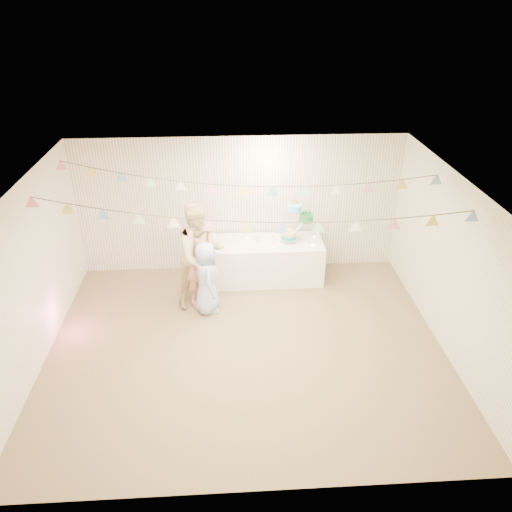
{
  "coord_description": "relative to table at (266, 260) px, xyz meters",
  "views": [
    {
      "loc": [
        -0.22,
        -6.07,
        4.9
      ],
      "look_at": [
        0.2,
        0.8,
        1.15
      ],
      "focal_mm": 35.0,
      "sensor_mm": 36.0,
      "label": 1
    }
  ],
  "objects": [
    {
      "name": "person_adult_a",
      "position": [
        -1.19,
        -0.69,
        0.53
      ],
      "size": [
        0.74,
        0.8,
        1.83
      ],
      "primitive_type": "imported",
      "rotation": [
        0.0,
        0.0,
        0.97
      ],
      "color": "tan",
      "rests_on": "floor"
    },
    {
      "name": "bunting_back",
      "position": [
        -0.47,
        -0.91,
        1.96
      ],
      "size": [
        5.6,
        1.1,
        0.4
      ],
      "primitive_type": null,
      "color": "pink",
      "rests_on": "ceiling"
    },
    {
      "name": "posy",
      "position": [
        -0.15,
        0.05,
        0.44
      ],
      "size": [
        0.12,
        0.12,
        0.14
      ],
      "primitive_type": null,
      "color": "white",
      "rests_on": "table"
    },
    {
      "name": "tealight_1",
      "position": [
        -0.35,
        0.18,
        0.4
      ],
      "size": [
        0.04,
        0.04,
        0.03
      ],
      "primitive_type": "cylinder",
      "color": "#FFD88C",
      "rests_on": "table"
    },
    {
      "name": "floor",
      "position": [
        -0.47,
        -2.01,
        -0.39
      ],
      "size": [
        6.0,
        6.0,
        0.0
      ],
      "primitive_type": "plane",
      "color": "brown",
      "rests_on": "ground"
    },
    {
      "name": "back_wall",
      "position": [
        -0.47,
        0.49,
        0.91
      ],
      "size": [
        6.0,
        6.0,
        0.0
      ],
      "primitive_type": "plane",
      "color": "white",
      "rests_on": "ground"
    },
    {
      "name": "cake_middle",
      "position": [
        0.73,
        0.14,
        0.72
      ],
      "size": [
        0.27,
        0.27,
        0.22
      ],
      "primitive_type": null,
      "color": "#1A7A33",
      "rests_on": "cake_stand"
    },
    {
      "name": "tealight_3",
      "position": [
        0.35,
        0.22,
        0.4
      ],
      "size": [
        0.04,
        0.04,
        0.03
      ],
      "primitive_type": "cylinder",
      "color": "#FFD88C",
      "rests_on": "table"
    },
    {
      "name": "front_wall",
      "position": [
        -0.47,
        -4.51,
        0.91
      ],
      "size": [
        6.0,
        6.0,
        0.0
      ],
      "primitive_type": "plane",
      "color": "white",
      "rests_on": "ground"
    },
    {
      "name": "platter",
      "position": [
        -0.49,
        -0.05,
        0.37
      ],
      "size": [
        0.32,
        0.32,
        0.02
      ],
      "primitive_type": "cylinder",
      "color": "white",
      "rests_on": "table"
    },
    {
      "name": "tealight_0",
      "position": [
        -0.8,
        -0.15,
        0.4
      ],
      "size": [
        0.04,
        0.04,
        0.03
      ],
      "primitive_type": "cylinder",
      "color": "#FFD88C",
      "rests_on": "table"
    },
    {
      "name": "cake_bottom",
      "position": [
        0.4,
        -0.01,
        0.45
      ],
      "size": [
        0.31,
        0.31,
        0.15
      ],
      "primitive_type": null,
      "color": "teal",
      "rests_on": "cake_stand"
    },
    {
      "name": "cake_stand",
      "position": [
        0.55,
        0.05,
        0.74
      ],
      "size": [
        0.66,
        0.39,
        0.74
      ],
      "primitive_type": null,
      "color": "silver",
      "rests_on": "table"
    },
    {
      "name": "left_wall",
      "position": [
        -3.47,
        -2.01,
        0.91
      ],
      "size": [
        5.0,
        5.0,
        0.0
      ],
      "primitive_type": "plane",
      "color": "white",
      "rests_on": "ground"
    },
    {
      "name": "cake_top_tier",
      "position": [
        0.49,
        0.02,
        0.99
      ],
      "size": [
        0.25,
        0.25,
        0.19
      ],
      "primitive_type": null,
      "color": "#4EDAF7",
      "rests_on": "cake_stand"
    },
    {
      "name": "right_wall",
      "position": [
        2.53,
        -2.01,
        0.91
      ],
      "size": [
        5.0,
        5.0,
        0.0
      ],
      "primitive_type": "plane",
      "color": "white",
      "rests_on": "ground"
    },
    {
      "name": "tealight_5",
      "position": [
        0.9,
        0.15,
        0.4
      ],
      "size": [
        0.04,
        0.04,
        0.03
      ],
      "primitive_type": "cylinder",
      "color": "#FFD88C",
      "rests_on": "table"
    },
    {
      "name": "person_child",
      "position": [
        -1.08,
        -0.98,
        0.25
      ],
      "size": [
        0.51,
        0.69,
        1.28
      ],
      "primitive_type": "imported",
      "rotation": [
        0.0,
        0.0,
        1.75
      ],
      "color": "#A6C0EC",
      "rests_on": "floor"
    },
    {
      "name": "person_adult_b",
      "position": [
        -1.17,
        -0.72,
        0.53
      ],
      "size": [
        1.12,
        1.06,
        1.83
      ],
      "primitive_type": "imported",
      "rotation": [
        0.0,
        0.0,
        0.56
      ],
      "color": "tan",
      "rests_on": "floor"
    },
    {
      "name": "tealight_2",
      "position": [
        0.1,
        -0.22,
        0.4
      ],
      "size": [
        0.04,
        0.04,
        0.03
      ],
      "primitive_type": "cylinder",
      "color": "#FFD88C",
      "rests_on": "table"
    },
    {
      "name": "bunting_front",
      "position": [
        -0.47,
        -2.21,
        1.93
      ],
      "size": [
        5.6,
        0.9,
        0.36
      ],
      "primitive_type": null,
      "color": "#72A5E5",
      "rests_on": "ceiling"
    },
    {
      "name": "ceiling",
      "position": [
        -0.47,
        -2.01,
        2.21
      ],
      "size": [
        6.0,
        6.0,
        0.0
      ],
      "primitive_type": "plane",
      "color": "silver",
      "rests_on": "ground"
    },
    {
      "name": "tealight_4",
      "position": [
        0.82,
        -0.18,
        0.4
      ],
      "size": [
        0.04,
        0.04,
        0.03
      ],
      "primitive_type": "cylinder",
      "color": "#FFD88C",
      "rests_on": "table"
    },
    {
      "name": "table",
      "position": [
        0.0,
        0.0,
        0.0
      ],
      "size": [
        2.06,
        0.82,
        0.77
      ],
      "primitive_type": "cube",
      "color": "white",
      "rests_on": "floor"
    }
  ]
}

